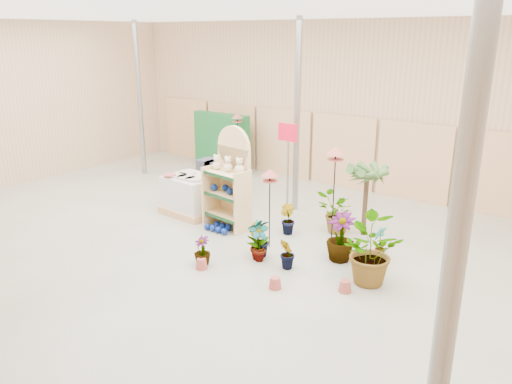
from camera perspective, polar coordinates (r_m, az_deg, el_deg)
room at (r=9.71m, az=-3.53°, el=6.32°), size 15.20×12.10×4.70m
display_shelf at (r=10.90m, az=-2.84°, el=1.18°), size 1.01×0.70×2.26m
teddy_bears at (r=10.70m, az=-3.13°, el=3.06°), size 0.83×0.21×0.35m
gazing_balls_shelf at (r=10.85m, az=-3.25°, el=0.30°), size 0.83×0.28×0.16m
gazing_balls_floor at (r=10.94m, az=-4.28°, el=-4.08°), size 0.63×0.39×0.15m
pallet_stack at (r=11.96m, az=-7.37°, el=-0.34°), size 1.35×1.15×0.95m
charcoal_planters at (r=13.06m, az=-4.82°, el=1.50°), size 0.80×0.50×1.00m
trellis_stock at (r=15.59m, az=-3.95°, el=5.68°), size 2.00×0.30×1.80m
offer_sign at (r=11.41m, az=3.66°, el=4.71°), size 0.50×0.08×2.20m
bird_table_front at (r=9.63m, az=1.59°, el=1.94°), size 0.34×0.34×1.63m
bird_table_right at (r=9.30m, az=9.08°, el=4.22°), size 0.34×0.34×2.14m
bird_table_back at (r=14.50m, az=-2.14°, el=8.45°), size 0.34×0.34×1.94m
palm at (r=10.55m, az=12.60°, el=2.21°), size 0.70×0.70×1.63m
potted_plant_0 at (r=9.46m, az=0.19°, el=-5.32°), size 0.46×0.53×0.84m
potted_plant_1 at (r=9.62m, az=0.38°, el=-5.49°), size 0.44×0.40×0.67m
potted_plant_3 at (r=9.53m, az=9.63°, el=-5.09°), size 0.53×0.53×0.94m
potted_plant_4 at (r=9.89m, az=13.99°, el=-5.54°), size 0.36×0.39×0.62m
potted_plant_5 at (r=10.71m, az=3.58°, el=-3.11°), size 0.44×0.40×0.65m
potted_plant_6 at (r=10.81m, az=9.20°, el=-2.43°), size 1.00×1.04×0.90m
potted_plant_7 at (r=9.35m, az=-6.18°, el=-6.68°), size 0.36×0.36×0.56m
potted_plant_8 at (r=9.38m, az=0.32°, el=-5.71°), size 0.46×0.50×0.79m
potted_plant_9 at (r=9.13m, az=3.63°, el=-7.06°), size 0.42×0.43×0.61m
potted_plant_10 at (r=8.74m, az=12.59°, el=-6.62°), size 1.34×1.27×1.17m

